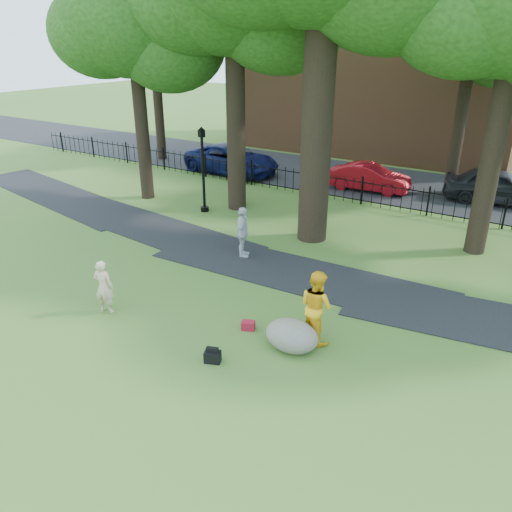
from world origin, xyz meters
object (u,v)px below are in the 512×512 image
Objects in this scene: lamppost at (203,171)px; man at (316,306)px; woman at (104,287)px; red_sedan at (369,178)px; boulder at (292,334)px.

man is at bearing -24.57° from lamppost.
red_sedan is (1.83, 15.40, -0.12)m from woman.
boulder is at bearing 88.02° from man.
man reaches higher than boulder.
woman is 0.82× the size of man.
boulder is at bearing 176.68° from woman.
boulder is 11.09m from lamppost.
lamppost is (-3.09, 8.44, 1.02)m from woman.
lamppost reaches higher than boulder.
woman is 5.39m from boulder.
lamppost is at bearing 139.16° from boulder.
red_sedan is (-3.72, 13.49, -0.30)m from man.
red_sedan is at bearing -113.46° from woman.
red_sedan is at bearing -50.91° from man.
lamppost is at bearing -13.42° from man.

